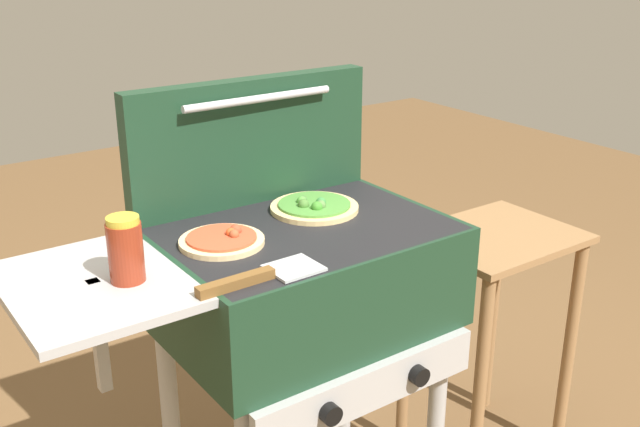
{
  "coord_description": "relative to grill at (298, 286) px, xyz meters",
  "views": [
    {
      "loc": [
        -0.87,
        -1.3,
        1.53
      ],
      "look_at": [
        0.05,
        0.0,
        0.92
      ],
      "focal_mm": 42.19,
      "sensor_mm": 36.0,
      "label": 1
    }
  ],
  "objects": [
    {
      "name": "sauce_jar",
      "position": [
        -0.41,
        -0.03,
        0.21
      ],
      "size": [
        0.07,
        0.07,
        0.13
      ],
      "color": "maroon",
      "rests_on": "grill"
    },
    {
      "name": "prep_table",
      "position": [
        0.67,
        0.0,
        -0.23
      ],
      "size": [
        0.44,
        0.36,
        0.73
      ],
      "color": "olive",
      "rests_on": "ground_plane"
    },
    {
      "name": "spatula",
      "position": [
        -0.2,
        -0.18,
        0.15
      ],
      "size": [
        0.26,
        0.09,
        0.02
      ],
      "color": "#B7BABF",
      "rests_on": "grill"
    },
    {
      "name": "pizza_pepperoni",
      "position": [
        -0.18,
        0.02,
        0.15
      ],
      "size": [
        0.18,
        0.18,
        0.03
      ],
      "color": "beige",
      "rests_on": "grill"
    },
    {
      "name": "grill",
      "position": [
        0.0,
        0.0,
        0.0
      ],
      "size": [
        0.96,
        0.53,
        0.9
      ],
      "color": "#193823",
      "rests_on": "ground_plane"
    },
    {
      "name": "grill_lid_open",
      "position": [
        0.01,
        0.22,
        0.3
      ],
      "size": [
        0.63,
        0.09,
        0.3
      ],
      "color": "#193823",
      "rests_on": "grill"
    },
    {
      "name": "pizza_veggie",
      "position": [
        0.1,
        0.07,
        0.15
      ],
      "size": [
        0.21,
        0.21,
        0.04
      ],
      "color": "#E0C17F",
      "rests_on": "grill"
    }
  ]
}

